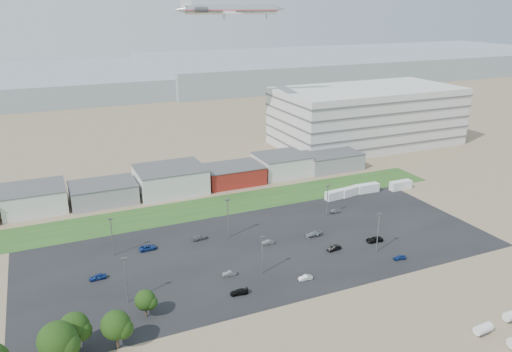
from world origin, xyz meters
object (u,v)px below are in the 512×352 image
parked_car_1 (334,248)px  parked_car_3 (239,292)px  parked_car_6 (200,237)px  parked_car_8 (335,211)px  parked_car_9 (148,248)px  parked_car_5 (98,277)px  parked_car_13 (305,278)px  parked_car_10 (117,325)px  box_trailer_a (336,195)px  storage_tank_nw (483,329)px  parked_car_2 (400,257)px  parked_car_12 (313,234)px  airliner (231,10)px  parked_car_0 (374,239)px  parked_car_4 (229,273)px  parked_car_7 (268,242)px

parked_car_1 → parked_car_3: (-29.78, -9.01, -0.06)m
parked_car_6 → parked_car_8: 42.90m
parked_car_3 → parked_car_9: 31.63m
parked_car_5 → parked_car_8: size_ratio=1.11×
parked_car_5 → parked_car_13: bearing=63.7°
parked_car_6 → parked_car_8: parked_car_6 is taller
parked_car_8 → parked_car_10: bearing=114.0°
box_trailer_a → parked_car_3: bearing=-147.8°
parked_car_1 → parked_car_3: 31.12m
parked_car_8 → storage_tank_nw: bearing=174.2°
parked_car_8 → parked_car_2: bearing=177.3°
parked_car_5 → parked_car_3: bearing=53.1°
parked_car_2 → parked_car_6: parked_car_6 is taller
parked_car_2 → parked_car_8: 31.27m
parked_car_10 → parked_car_13: parked_car_10 is taller
parked_car_1 → parked_car_13: (-13.74, -9.62, -0.09)m
box_trailer_a → parked_car_12: box_trailer_a is taller
airliner → parked_car_10: airliner is taller
airliner → parked_car_1: size_ratio=10.90×
parked_car_5 → parked_car_9: bearing=123.5°
airliner → parked_car_5: 113.17m
parked_car_0 → parked_car_13: parked_car_0 is taller
parked_car_1 → parked_car_10: size_ratio=0.88×
box_trailer_a → parked_car_13: (-33.66, -39.85, -0.85)m
parked_car_2 → parked_car_4: (-41.00, 9.87, 0.00)m
parked_car_9 → parked_car_6: bearing=-91.0°
airliner → parked_car_6: size_ratio=9.79×
airliner → parked_car_1: (-6.10, -84.65, -56.97)m
parked_car_12 → parked_car_13: bearing=-32.5°
airliner → parked_car_8: airliner is taller
storage_tank_nw → parked_car_5: bearing=141.9°
airliner → parked_car_1: bearing=-83.2°
parked_car_4 → parked_car_12: parked_car_12 is taller
parked_car_4 → parked_car_9: parked_car_9 is taller
parked_car_4 → parked_car_7: parked_car_4 is taller
storage_tank_nw → parked_car_6: storage_tank_nw is taller
parked_car_10 → parked_car_6: bearing=-38.7°
parked_car_1 → parked_car_13: bearing=-62.9°
parked_car_3 → parked_car_4: 8.29m
parked_car_9 → parked_car_2: bearing=-120.8°
box_trailer_a → parked_car_9: (-63.18, -10.63, -0.76)m
parked_car_1 → parked_car_13: 16.77m
parked_car_7 → parked_car_10: parked_car_10 is taller
parked_car_5 → parked_car_12: 56.18m
box_trailer_a → parked_car_6: 50.28m
parked_car_5 → parked_car_10: 20.24m
parked_car_1 → parked_car_5: parked_car_5 is taller
airliner → parked_car_8: (7.51, -64.07, -57.01)m
parked_car_5 → box_trailer_a: bearing=102.8°
box_trailer_a → parked_car_1: 36.22m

